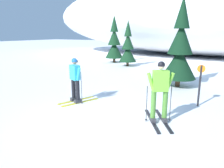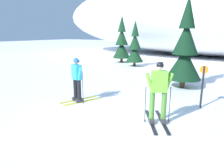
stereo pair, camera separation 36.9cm
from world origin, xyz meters
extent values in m
plane|color=white|center=(0.00, 0.00, 0.00)|extent=(120.00, 120.00, 0.00)
cube|color=black|center=(1.18, 0.49, 0.01)|extent=(1.01, 1.56, 0.03)
cube|color=black|center=(1.47, 0.68, 0.01)|extent=(1.01, 1.56, 0.03)
cube|color=#38383D|center=(1.23, 0.41, 0.09)|extent=(0.27, 0.31, 0.12)
cube|color=#38383D|center=(1.52, 0.59, 0.09)|extent=(0.27, 0.31, 0.12)
cylinder|color=#4C8433|center=(1.23, 0.41, 0.56)|extent=(0.15, 0.15, 0.82)
cylinder|color=#4C8433|center=(1.52, 0.59, 0.56)|extent=(0.15, 0.15, 0.82)
cube|color=#75C638|center=(1.38, 0.50, 1.27)|extent=(0.50, 0.43, 0.61)
cylinder|color=#75C638|center=(1.15, 0.36, 1.23)|extent=(0.29, 0.23, 0.58)
cylinder|color=#75C638|center=(1.60, 0.64, 1.23)|extent=(0.29, 0.23, 0.58)
sphere|color=beige|center=(1.38, 0.50, 1.70)|extent=(0.19, 0.19, 0.19)
sphere|color=black|center=(1.38, 0.50, 1.73)|extent=(0.21, 0.21, 0.21)
cube|color=black|center=(1.33, 0.57, 1.71)|extent=(0.15, 0.11, 0.07)
cylinder|color=#2D2D33|center=(1.04, 0.36, 0.55)|extent=(0.02, 0.02, 1.10)
cylinder|color=#2D2D33|center=(1.04, 0.36, 0.06)|extent=(0.07, 0.07, 0.01)
cylinder|color=#2D2D33|center=(1.65, 0.74, 0.55)|extent=(0.02, 0.02, 1.10)
cylinder|color=#2D2D33|center=(1.65, 0.74, 0.06)|extent=(0.07, 0.07, 0.01)
cube|color=gold|center=(-2.07, 0.90, 0.01)|extent=(0.68, 1.50, 0.03)
cube|color=gold|center=(-1.77, 0.78, 0.01)|extent=(0.68, 1.50, 0.03)
cube|color=#38383D|center=(-2.10, 0.81, 0.09)|extent=(0.23, 0.31, 0.12)
cube|color=#38383D|center=(-1.80, 0.69, 0.09)|extent=(0.23, 0.31, 0.12)
cylinder|color=black|center=(-2.10, 0.81, 0.52)|extent=(0.15, 0.15, 0.74)
cylinder|color=black|center=(-1.80, 0.69, 0.52)|extent=(0.15, 0.15, 0.74)
cube|color=#33B7D6|center=(-1.95, 0.75, 1.17)|extent=(0.47, 0.37, 0.55)
cylinder|color=#33B7D6|center=(-2.19, 0.84, 1.10)|extent=(0.29, 0.20, 0.58)
cylinder|color=#33B7D6|center=(-1.72, 0.65, 1.10)|extent=(0.29, 0.20, 0.58)
sphere|color=#A37556|center=(-1.95, 0.75, 1.57)|extent=(0.19, 0.19, 0.19)
sphere|color=#2366B2|center=(-1.95, 0.75, 1.60)|extent=(0.21, 0.21, 0.21)
cube|color=black|center=(-1.92, 0.82, 1.58)|extent=(0.15, 0.09, 0.07)
cylinder|color=#2D2D33|center=(-2.25, 0.93, 0.62)|extent=(0.02, 0.02, 1.24)
cylinder|color=#2D2D33|center=(-2.25, 0.93, 0.06)|extent=(0.07, 0.07, 0.01)
cylinder|color=#2D2D33|center=(-1.61, 0.68, 0.62)|extent=(0.02, 0.02, 1.24)
cylinder|color=#2D2D33|center=(-1.61, 0.68, 0.06)|extent=(0.07, 0.07, 0.01)
cylinder|color=#47301E|center=(-6.12, 11.34, 0.28)|extent=(0.22, 0.22, 0.55)
cone|color=#14381E|center=(-6.12, 11.34, 1.12)|extent=(1.59, 1.59, 1.42)
cone|color=#14381E|center=(-6.12, 11.34, 2.26)|extent=(1.14, 1.14, 1.42)
cone|color=#14381E|center=(-6.12, 11.34, 3.40)|extent=(0.70, 0.70, 1.42)
cylinder|color=#47301E|center=(-4.14, 9.98, 0.24)|extent=(0.19, 0.19, 0.48)
cone|color=#14381E|center=(-4.14, 9.98, 0.97)|extent=(1.38, 1.38, 1.23)
cone|color=#14381E|center=(-4.14, 9.98, 1.96)|extent=(0.99, 0.99, 1.23)
cone|color=#14381E|center=(-4.14, 9.98, 2.95)|extent=(0.61, 0.61, 1.23)
cylinder|color=#47301E|center=(0.89, 5.17, 0.29)|extent=(0.23, 0.23, 0.58)
cone|color=black|center=(0.89, 5.17, 1.17)|extent=(1.65, 1.65, 1.48)
cone|color=black|center=(0.89, 5.17, 2.36)|extent=(1.19, 1.19, 1.48)
cone|color=black|center=(0.89, 5.17, 3.54)|extent=(0.73, 0.73, 1.48)
ellipsoid|color=white|center=(1.26, 22.53, 4.69)|extent=(42.80, 20.63, 9.37)
cylinder|color=black|center=(2.20, 2.62, 0.75)|extent=(0.07, 0.07, 1.50)
cylinder|color=orange|center=(2.20, 2.62, 1.38)|extent=(0.28, 0.02, 0.28)
camera|label=1|loc=(3.05, -5.28, 2.61)|focal=33.72mm
camera|label=2|loc=(3.37, -5.09, 2.61)|focal=33.72mm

